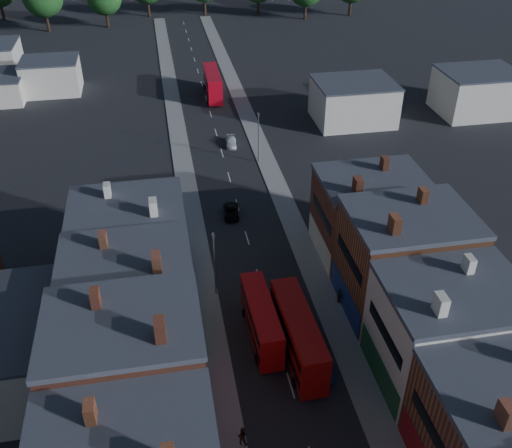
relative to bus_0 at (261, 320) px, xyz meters
name	(u,v)px	position (x,y,z in m)	size (l,w,h in m)	color
pavement_west	(189,202)	(-5.00, 27.36, -2.32)	(3.00, 200.00, 0.12)	gray
pavement_east	(280,193)	(8.00, 27.36, -2.32)	(3.00, 200.00, 0.12)	gray
lamp_post_2	(214,261)	(-3.70, 7.36, 2.32)	(0.25, 0.70, 8.12)	slate
lamp_post_3	(258,134)	(6.70, 37.36, 2.32)	(0.25, 0.70, 8.12)	slate
bus_0	(261,320)	(0.00, 0.00, 0.00)	(2.79, 10.27, 4.41)	red
bus_1	(298,335)	(3.00, -3.03, 0.33)	(3.25, 11.72, 5.02)	#9F0B09
bus_2	(213,83)	(3.00, 65.90, 0.35)	(3.14, 11.78, 5.07)	#B90817
car_1	(326,368)	(5.09, -5.69, -1.81)	(1.20, 3.44, 1.13)	navy
car_2	(231,212)	(0.30, 22.92, -1.77)	(2.01, 4.36, 1.21)	black
car_3	(231,142)	(3.35, 43.93, -1.80)	(1.64, 4.03, 1.17)	white
ped_1	(242,436)	(-3.89, -11.89, -1.30)	(0.94, 0.51, 1.93)	#392016
ped_3	(339,296)	(9.20, 3.51, -1.34)	(1.08, 0.49, 1.84)	#4E4A43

